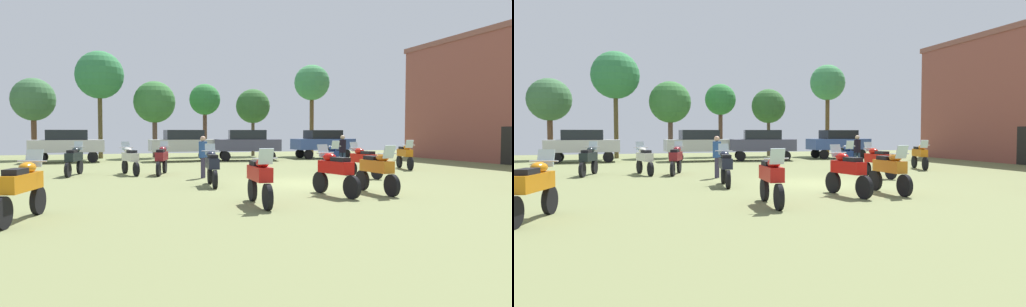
% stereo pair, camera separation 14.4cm
% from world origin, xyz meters
% --- Properties ---
extents(ground_plane, '(44.00, 52.00, 0.02)m').
position_xyz_m(ground_plane, '(0.00, 0.00, 0.01)').
color(ground_plane, olive).
extents(motorcycle_1, '(0.62, 2.10, 1.45)m').
position_xyz_m(motorcycle_1, '(-3.22, 0.23, 0.73)').
color(motorcycle_1, black).
rests_on(motorcycle_1, ground).
extents(motorcycle_2, '(0.79, 2.23, 1.47)m').
position_xyz_m(motorcycle_2, '(-8.33, -4.72, 0.75)').
color(motorcycle_2, black).
rests_on(motorcycle_2, ground).
extents(motorcycle_3, '(0.62, 2.16, 1.47)m').
position_xyz_m(motorcycle_3, '(-2.98, -4.29, 0.74)').
color(motorcycle_3, black).
rests_on(motorcycle_3, ground).
extents(motorcycle_4, '(0.62, 2.11, 1.46)m').
position_xyz_m(motorcycle_4, '(3.52, 4.55, 0.73)').
color(motorcycle_4, black).
rests_on(motorcycle_4, ground).
extents(motorcycle_5, '(0.62, 2.21, 1.48)m').
position_xyz_m(motorcycle_5, '(1.12, -3.19, 0.75)').
color(motorcycle_5, black).
rests_on(motorcycle_5, ground).
extents(motorcycle_7, '(0.64, 2.24, 1.44)m').
position_xyz_m(motorcycle_7, '(3.34, 1.28, 0.73)').
color(motorcycle_7, black).
rests_on(motorcycle_7, ground).
extents(motorcycle_9, '(0.69, 2.12, 1.49)m').
position_xyz_m(motorcycle_9, '(-0.33, -3.25, 0.75)').
color(motorcycle_9, black).
rests_on(motorcycle_9, ground).
extents(motorcycle_10, '(0.84, 2.20, 1.48)m').
position_xyz_m(motorcycle_10, '(7.61, 4.43, 0.75)').
color(motorcycle_10, black).
rests_on(motorcycle_10, ground).
extents(motorcycle_11, '(0.82, 2.21, 1.47)m').
position_xyz_m(motorcycle_11, '(-4.40, 5.04, 0.74)').
color(motorcycle_11, black).
rests_on(motorcycle_11, ground).
extents(motorcycle_12, '(0.76, 2.23, 1.46)m').
position_xyz_m(motorcycle_12, '(-8.01, 5.67, 0.74)').
color(motorcycle_12, black).
rests_on(motorcycle_12, ground).
extents(motorcycle_13, '(0.79, 2.17, 1.44)m').
position_xyz_m(motorcycle_13, '(-5.72, 5.44, 0.73)').
color(motorcycle_13, black).
rests_on(motorcycle_13, ground).
extents(car_1, '(4.34, 1.89, 2.00)m').
position_xyz_m(car_1, '(7.97, 14.47, 1.19)').
color(car_1, black).
rests_on(car_1, ground).
extents(car_2, '(4.35, 1.93, 2.00)m').
position_xyz_m(car_2, '(-9.02, 15.08, 1.19)').
color(car_2, black).
rests_on(car_2, ground).
extents(car_3, '(4.55, 2.53, 2.00)m').
position_xyz_m(car_3, '(2.08, 13.71, 1.19)').
color(car_3, black).
rests_on(car_3, ground).
extents(car_4, '(4.38, 2.00, 2.00)m').
position_xyz_m(car_4, '(-2.00, 14.30, 1.19)').
color(car_4, black).
rests_on(car_4, ground).
extents(person_1, '(0.46, 0.46, 1.70)m').
position_xyz_m(person_1, '(-2.97, 3.04, 1.01)').
color(person_1, '#322D44').
rests_on(person_1, ground).
extents(person_2, '(0.48, 0.48, 1.70)m').
position_xyz_m(person_2, '(4.70, 5.56, 1.01)').
color(person_2, '#24354F').
rests_on(person_2, ground).
extents(tree_1, '(2.67, 2.67, 5.24)m').
position_xyz_m(tree_1, '(4.22, 19.20, 3.90)').
color(tree_1, brown).
rests_on(tree_1, ground).
extents(tree_2, '(3.05, 3.05, 5.60)m').
position_xyz_m(tree_2, '(-3.35, 19.25, 4.06)').
color(tree_2, brown).
rests_on(tree_2, ground).
extents(tree_3, '(2.86, 2.86, 7.31)m').
position_xyz_m(tree_3, '(9.17, 19.00, 5.82)').
color(tree_3, brown).
rests_on(tree_3, ground).
extents(tree_4, '(2.89, 2.89, 5.52)m').
position_xyz_m(tree_4, '(-11.42, 19.01, 4.05)').
color(tree_4, brown).
rests_on(tree_4, ground).
extents(tree_5, '(2.40, 2.40, 5.59)m').
position_xyz_m(tree_5, '(0.53, 19.92, 4.34)').
color(tree_5, brown).
rests_on(tree_5, ground).
extents(tree_6, '(3.34, 3.34, 7.55)m').
position_xyz_m(tree_6, '(-7.15, 19.04, 5.86)').
color(tree_6, brown).
rests_on(tree_6, ground).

